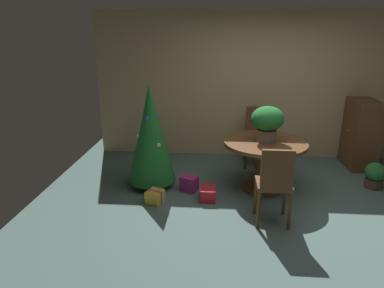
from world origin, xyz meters
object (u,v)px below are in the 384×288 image
at_px(wooden_chair_near, 275,182).
at_px(gift_box_gold, 155,197).
at_px(round_dining_table, 264,156).
at_px(holiday_tree, 151,134).
at_px(wooden_chair_far, 257,133).
at_px(potted_plant, 375,175).
at_px(gift_box_purple, 189,184).
at_px(gift_box_red, 208,193).
at_px(wooden_cabinet, 361,134).
at_px(flower_vase, 267,121).

xyz_separation_m(wooden_chair_near, gift_box_gold, (-1.51, 0.43, -0.47)).
height_order(round_dining_table, holiday_tree, holiday_tree).
xyz_separation_m(round_dining_table, holiday_tree, (-1.65, -0.00, 0.29)).
xyz_separation_m(wooden_chair_far, potted_plant, (1.66, -0.88, -0.35)).
distance_m(round_dining_table, gift_box_purple, 1.16).
height_order(gift_box_red, potted_plant, potted_plant).
relative_size(round_dining_table, gift_box_purple, 4.09).
distance_m(holiday_tree, gift_box_red, 1.18).
xyz_separation_m(holiday_tree, wooden_cabinet, (3.39, 1.07, -0.23)).
relative_size(wooden_chair_near, wooden_cabinet, 0.85).
height_order(round_dining_table, wooden_cabinet, wooden_cabinet).
distance_m(round_dining_table, wooden_chair_far, 1.06).
relative_size(holiday_tree, gift_box_red, 5.10).
bearing_deg(wooden_cabinet, wooden_chair_near, -130.42).
bearing_deg(gift_box_gold, gift_box_red, 12.58).
relative_size(flower_vase, holiday_tree, 0.33).
xyz_separation_m(wooden_chair_near, potted_plant, (1.66, 1.16, -0.36)).
xyz_separation_m(wooden_chair_far, gift_box_gold, (-1.51, -1.61, -0.46)).
xyz_separation_m(wooden_chair_near, gift_box_red, (-0.79, 0.59, -0.47)).
relative_size(holiday_tree, potted_plant, 3.85).
xyz_separation_m(round_dining_table, gift_box_gold, (-1.51, -0.55, -0.43)).
relative_size(wooden_chair_far, gift_box_gold, 3.61).
height_order(holiday_tree, gift_box_gold, holiday_tree).
distance_m(wooden_chair_far, holiday_tree, 1.98).
relative_size(gift_box_purple, potted_plant, 0.73).
height_order(flower_vase, wooden_chair_far, flower_vase).
relative_size(gift_box_red, potted_plant, 0.76).
bearing_deg(gift_box_gold, potted_plant, 12.97).
relative_size(wooden_chair_far, gift_box_red, 3.32).
xyz_separation_m(holiday_tree, gift_box_red, (0.86, -0.39, -0.72)).
relative_size(wooden_chair_near, potted_plant, 2.49).
height_order(wooden_chair_far, potted_plant, wooden_chair_far).
xyz_separation_m(gift_box_red, wooden_cabinet, (2.53, 1.45, 0.49)).
distance_m(wooden_chair_far, wooden_cabinet, 1.74).
bearing_deg(wooden_cabinet, flower_vase, -148.37).
height_order(wooden_chair_far, gift_box_purple, wooden_chair_far).
bearing_deg(wooden_cabinet, potted_plant, -94.96).
relative_size(flower_vase, gift_box_red, 1.70).
xyz_separation_m(gift_box_purple, wooden_cabinet, (2.82, 1.21, 0.47)).
bearing_deg(gift_box_gold, flower_vase, 19.81).
height_order(gift_box_purple, wooden_cabinet, wooden_cabinet).
distance_m(gift_box_purple, wooden_cabinet, 3.10).
bearing_deg(potted_plant, gift_box_gold, -167.03).
height_order(flower_vase, holiday_tree, holiday_tree).
distance_m(wooden_chair_near, potted_plant, 2.06).
xyz_separation_m(round_dining_table, wooden_chair_far, (0.00, 1.06, 0.03)).
bearing_deg(round_dining_table, gift_box_gold, -160.09).
height_order(wooden_chair_far, gift_box_red, wooden_chair_far).
relative_size(round_dining_table, gift_box_gold, 4.29).
bearing_deg(holiday_tree, wooden_chair_far, 32.84).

